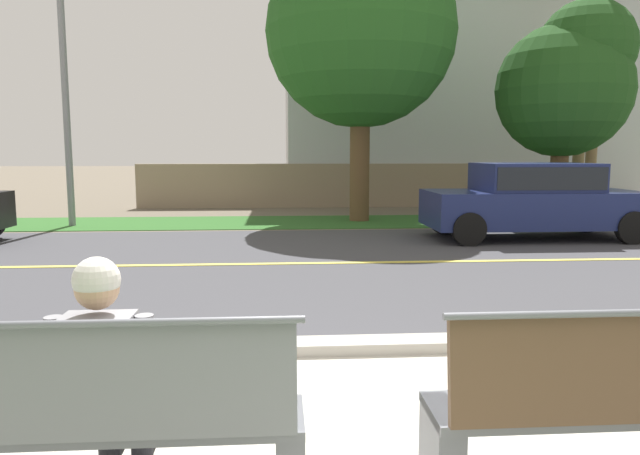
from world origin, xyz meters
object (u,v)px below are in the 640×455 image
streetlamp (66,46)px  bench_left (106,422)px  car_navy_near (534,197)px  shade_tree_far_left (367,17)px  shade_tree_left (569,80)px  bench_right (616,406)px  seated_person_grey (107,366)px

streetlamp → bench_left: bearing=-70.6°
car_navy_near → streetlamp: streetlamp is taller
streetlamp → shade_tree_far_left: shade_tree_far_left is taller
shade_tree_far_left → shade_tree_left: (4.93, -0.54, -1.56)m
shade_tree_left → car_navy_near: bearing=-125.9°
bench_right → shade_tree_far_left: size_ratio=0.24×
bench_left → streetlamp: 13.00m
seated_person_grey → car_navy_near: bearing=54.9°
bench_right → shade_tree_far_left: (0.49, 12.04, 4.61)m
bench_left → seated_person_grey: seated_person_grey is taller
seated_person_grey → car_navy_near: 10.49m
bench_left → seated_person_grey: bearing=101.8°
streetlamp → shade_tree_left: streetlamp is taller
seated_person_grey → shade_tree_left: shade_tree_left is taller
seated_person_grey → car_navy_near: size_ratio=0.29×
bench_left → streetlamp: size_ratio=0.26×
car_navy_near → shade_tree_far_left: (-2.95, 3.28, 4.22)m
bench_right → streetlamp: (-6.67, 11.74, 3.77)m
bench_left → seated_person_grey: size_ratio=1.52×
streetlamp → shade_tree_far_left: 7.22m
streetlamp → shade_tree_left: size_ratio=1.37×
bench_left → bench_right: (2.55, 0.00, 0.00)m
bench_left → car_navy_near: bearing=55.6°
shade_tree_left → streetlamp: bearing=178.9°
shade_tree_left → seated_person_grey: bearing=-125.3°
car_navy_near → shade_tree_left: 4.30m
car_navy_near → streetlamp: size_ratio=0.58×
bench_right → seated_person_grey: seated_person_grey is taller
bench_right → seated_person_grey: bearing=176.2°
bench_left → seated_person_grey: 0.28m
bench_left → bench_right: bearing=0.0°
bench_right → streetlamp: size_ratio=0.26×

